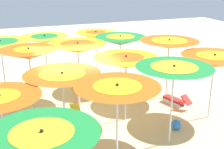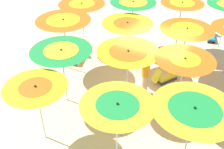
{
  "view_description": "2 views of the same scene",
  "coord_description": "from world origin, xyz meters",
  "px_view_note": "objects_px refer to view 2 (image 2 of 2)",
  "views": [
    {
      "loc": [
        9.5,
        -2.12,
        4.93
      ],
      "look_at": [
        0.03,
        1.3,
        1.48
      ],
      "focal_mm": 48.7,
      "sensor_mm": 36.0,
      "label": 1
    },
    {
      "loc": [
        -8.64,
        -3.03,
        7.13
      ],
      "look_at": [
        -1.38,
        1.1,
        1.12
      ],
      "focal_mm": 44.08,
      "sensor_mm": 36.0,
      "label": 2
    }
  ],
  "objects_px": {
    "beach_umbrella_10": "(184,64)",
    "beach_umbrella_3": "(36,92)",
    "beachgoer_1": "(146,73)",
    "beach_ball": "(114,47)",
    "lounger_0": "(211,35)",
    "beach_umbrella_2": "(62,55)",
    "lounger_2": "(78,57)",
    "beach_umbrella_5": "(127,27)",
    "beach_umbrella_0": "(82,8)",
    "beach_umbrella_6": "(128,56)",
    "lounger_1": "(165,77)",
    "beach_umbrella_4": "(133,5)",
    "beach_umbrella_11": "(194,113)",
    "beach_umbrella_8": "(182,6)",
    "beach_umbrella_9": "(186,33)",
    "beach_umbrella_1": "(64,23)",
    "beach_umbrella_7": "(117,109)"
  },
  "relations": [
    {
      "from": "lounger_0",
      "to": "beachgoer_1",
      "type": "bearing_deg",
      "value": -30.31
    },
    {
      "from": "beach_umbrella_1",
      "to": "lounger_0",
      "type": "distance_m",
      "value": 8.11
    },
    {
      "from": "beach_umbrella_3",
      "to": "beachgoer_1",
      "type": "xyz_separation_m",
      "value": [
        3.8,
        -1.91,
        -0.99
      ]
    },
    {
      "from": "beach_umbrella_5",
      "to": "beach_umbrella_0",
      "type": "bearing_deg",
      "value": 73.87
    },
    {
      "from": "beach_umbrella_9",
      "to": "lounger_2",
      "type": "bearing_deg",
      "value": 105.86
    },
    {
      "from": "beach_umbrella_6",
      "to": "beach_umbrella_9",
      "type": "height_order",
      "value": "beach_umbrella_6"
    },
    {
      "from": "beach_umbrella_4",
      "to": "beach_umbrella_11",
      "type": "xyz_separation_m",
      "value": [
        -5.6,
        -4.51,
        -0.11
      ]
    },
    {
      "from": "beach_umbrella_6",
      "to": "lounger_1",
      "type": "distance_m",
      "value": 2.94
    },
    {
      "from": "beach_umbrella_10",
      "to": "beachgoer_1",
      "type": "distance_m",
      "value": 2.02
    },
    {
      "from": "beach_umbrella_2",
      "to": "beach_umbrella_7",
      "type": "height_order",
      "value": "beach_umbrella_2"
    },
    {
      "from": "beach_umbrella_2",
      "to": "beach_umbrella_10",
      "type": "distance_m",
      "value": 4.18
    },
    {
      "from": "beach_umbrella_10",
      "to": "beach_umbrella_3",
      "type": "bearing_deg",
      "value": 133.83
    },
    {
      "from": "lounger_2",
      "to": "beach_umbrella_7",
      "type": "bearing_deg",
      "value": 29.12
    },
    {
      "from": "beach_umbrella_8",
      "to": "lounger_2",
      "type": "height_order",
      "value": "beach_umbrella_8"
    },
    {
      "from": "beach_umbrella_0",
      "to": "beach_umbrella_11",
      "type": "relative_size",
      "value": 0.99
    },
    {
      "from": "beach_umbrella_1",
      "to": "beachgoer_1",
      "type": "distance_m",
      "value": 3.96
    },
    {
      "from": "beach_umbrella_2",
      "to": "beach_umbrella_5",
      "type": "relative_size",
      "value": 1.0
    },
    {
      "from": "beach_umbrella_8",
      "to": "lounger_1",
      "type": "height_order",
      "value": "beach_umbrella_8"
    },
    {
      "from": "beach_umbrella_4",
      "to": "beach_ball",
      "type": "bearing_deg",
      "value": 136.39
    },
    {
      "from": "beach_umbrella_0",
      "to": "beach_umbrella_10",
      "type": "height_order",
      "value": "beach_umbrella_10"
    },
    {
      "from": "beach_umbrella_2",
      "to": "beach_umbrella_4",
      "type": "distance_m",
      "value": 4.97
    },
    {
      "from": "beach_umbrella_11",
      "to": "lounger_0",
      "type": "relative_size",
      "value": 1.71
    },
    {
      "from": "beach_umbrella_6",
      "to": "lounger_1",
      "type": "relative_size",
      "value": 1.99
    },
    {
      "from": "lounger_0",
      "to": "lounger_2",
      "type": "xyz_separation_m",
      "value": [
        -5.31,
        4.96,
        -0.01
      ]
    },
    {
      "from": "lounger_0",
      "to": "lounger_1",
      "type": "height_order",
      "value": "lounger_1"
    },
    {
      "from": "beach_umbrella_8",
      "to": "beach_ball",
      "type": "relative_size",
      "value": 7.47
    },
    {
      "from": "beach_umbrella_2",
      "to": "beach_umbrella_4",
      "type": "height_order",
      "value": "beach_umbrella_4"
    },
    {
      "from": "beach_umbrella_5",
      "to": "beach_umbrella_11",
      "type": "relative_size",
      "value": 0.99
    },
    {
      "from": "beach_umbrella_4",
      "to": "beach_umbrella_2",
      "type": "bearing_deg",
      "value": 176.09
    },
    {
      "from": "beach_umbrella_4",
      "to": "beach_umbrella_0",
      "type": "bearing_deg",
      "value": 115.65
    },
    {
      "from": "beach_umbrella_5",
      "to": "lounger_1",
      "type": "xyz_separation_m",
      "value": [
        -0.05,
        -1.89,
        -1.86
      ]
    },
    {
      "from": "beach_umbrella_0",
      "to": "beach_umbrella_11",
      "type": "height_order",
      "value": "beach_umbrella_11"
    },
    {
      "from": "lounger_1",
      "to": "beach_umbrella_6",
      "type": "bearing_deg",
      "value": -171.97
    },
    {
      "from": "beach_umbrella_9",
      "to": "beach_umbrella_7",
      "type": "bearing_deg",
      "value": 177.25
    },
    {
      "from": "beach_umbrella_1",
      "to": "beach_umbrella_7",
      "type": "bearing_deg",
      "value": -127.02
    },
    {
      "from": "lounger_0",
      "to": "beach_umbrella_6",
      "type": "bearing_deg",
      "value": -31.4
    },
    {
      "from": "beach_umbrella_3",
      "to": "lounger_2",
      "type": "distance_m",
      "value": 5.15
    },
    {
      "from": "beach_ball",
      "to": "beach_umbrella_3",
      "type": "bearing_deg",
      "value": -172.35
    },
    {
      "from": "beach_umbrella_8",
      "to": "beach_umbrella_11",
      "type": "bearing_deg",
      "value": -159.32
    },
    {
      "from": "beach_umbrella_1",
      "to": "beach_umbrella_8",
      "type": "distance_m",
      "value": 5.49
    },
    {
      "from": "beach_umbrella_2",
      "to": "beach_umbrella_6",
      "type": "distance_m",
      "value": 2.32
    },
    {
      "from": "lounger_0",
      "to": "beach_umbrella_5",
      "type": "bearing_deg",
      "value": -47.57
    },
    {
      "from": "beach_umbrella_3",
      "to": "beach_ball",
      "type": "height_order",
      "value": "beach_umbrella_3"
    },
    {
      "from": "beach_umbrella_1",
      "to": "beach_umbrella_3",
      "type": "bearing_deg",
      "value": -153.67
    },
    {
      "from": "beach_umbrella_3",
      "to": "lounger_2",
      "type": "height_order",
      "value": "beach_umbrella_3"
    },
    {
      "from": "beach_umbrella_10",
      "to": "lounger_2",
      "type": "height_order",
      "value": "beach_umbrella_10"
    },
    {
      "from": "beach_umbrella_10",
      "to": "lounger_0",
      "type": "distance_m",
      "value": 6.82
    },
    {
      "from": "beach_ball",
      "to": "beach_umbrella_9",
      "type": "bearing_deg",
      "value": -96.19
    },
    {
      "from": "beach_umbrella_7",
      "to": "beach_umbrella_9",
      "type": "xyz_separation_m",
      "value": [
        5.32,
        -0.26,
        -0.02
      ]
    },
    {
      "from": "beach_umbrella_2",
      "to": "beach_umbrella_10",
      "type": "relative_size",
      "value": 0.95
    }
  ]
}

